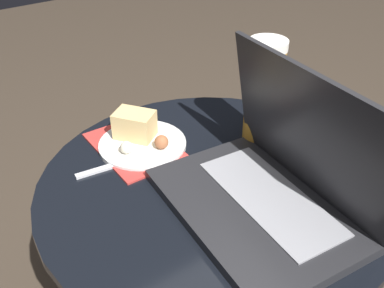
# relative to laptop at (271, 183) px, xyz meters

# --- Properties ---
(table) EXTENTS (0.62, 0.62, 0.54)m
(table) POSITION_rel_laptop_xyz_m (-0.10, -0.03, -0.23)
(table) COLOR #515156
(table) RESTS_ON ground_plane
(napkin) EXTENTS (0.19, 0.14, 0.00)m
(napkin) POSITION_rel_laptop_xyz_m (-0.28, -0.09, -0.05)
(napkin) COLOR #B7332D
(napkin) RESTS_ON table
(laptop) EXTENTS (0.35, 0.26, 0.24)m
(laptop) POSITION_rel_laptop_xyz_m (0.00, 0.00, 0.00)
(laptop) COLOR #232326
(laptop) RESTS_ON table
(beer_glass) EXTENTS (0.07, 0.07, 0.21)m
(beer_glass) POSITION_rel_laptop_xyz_m (-0.15, 0.12, 0.06)
(beer_glass) COLOR gold
(beer_glass) RESTS_ON table
(snack_plate) EXTENTS (0.17, 0.17, 0.06)m
(snack_plate) POSITION_rel_laptop_xyz_m (-0.28, -0.08, -0.03)
(snack_plate) COLOR silver
(snack_plate) RESTS_ON table
(fork) EXTENTS (0.04, 0.17, 0.00)m
(fork) POSITION_rel_laptop_xyz_m (-0.24, -0.13, -0.05)
(fork) COLOR silver
(fork) RESTS_ON table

